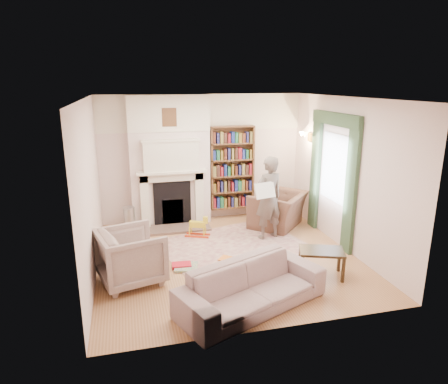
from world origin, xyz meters
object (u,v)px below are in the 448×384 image
object	(u,v)px
armchair_reading	(278,210)
armchair_left	(131,256)
sofa	(252,287)
rocking_horse	(197,227)
bookcase	(232,168)
man_reading	(269,198)
paraffin_heater	(130,220)
coffee_table	(321,263)

from	to	relation	value
armchair_reading	armchair_left	world-z (taller)	armchair_left
sofa	rocking_horse	distance (m)	2.78
bookcase	armchair_left	bearing A→B (deg)	-131.45
armchair_left	man_reading	size ratio (longest dim) A/B	0.56
bookcase	rocking_horse	distance (m)	1.72
armchair_reading	paraffin_heater	xyz separation A→B (m)	(-3.14, 0.39, -0.10)
bookcase	coffee_table	xyz separation A→B (m)	(0.64, -3.18, -0.95)
bookcase	sofa	distance (m)	3.97
armchair_reading	rocking_horse	xyz separation A→B (m)	(-1.81, -0.20, -0.15)
armchair_reading	man_reading	distance (m)	0.88
armchair_reading	paraffin_heater	bearing A→B (deg)	-53.42
coffee_table	paraffin_heater	distance (m)	4.04
sofa	armchair_reading	bearing A→B (deg)	39.74
coffee_table	rocking_horse	size ratio (longest dim) A/B	1.41
man_reading	bookcase	bearing A→B (deg)	-91.64
man_reading	rocking_horse	distance (m)	1.55
bookcase	coffee_table	bearing A→B (deg)	-78.58
bookcase	sofa	xyz separation A→B (m)	(-0.73, -3.80, -0.86)
armchair_reading	sofa	bearing A→B (deg)	16.14
coffee_table	rocking_horse	world-z (taller)	coffee_table
armchair_reading	rocking_horse	distance (m)	1.83
armchair_left	coffee_table	size ratio (longest dim) A/B	1.35
bookcase	paraffin_heater	bearing A→B (deg)	-169.24
armchair_left	sofa	world-z (taller)	armchair_left
man_reading	coffee_table	size ratio (longest dim) A/B	2.39
bookcase	armchair_reading	world-z (taller)	bookcase
armchair_left	rocking_horse	world-z (taller)	armchair_left
armchair_left	man_reading	world-z (taller)	man_reading
bookcase	armchair_left	distance (m)	3.60
paraffin_heater	coffee_table	bearing A→B (deg)	-42.71
rocking_horse	armchair_left	bearing A→B (deg)	-106.62
man_reading	rocking_horse	bearing A→B (deg)	-32.29
bookcase	coffee_table	distance (m)	3.38
man_reading	paraffin_heater	bearing A→B (deg)	-36.13
coffee_table	armchair_left	bearing A→B (deg)	-170.00
armchair_left	paraffin_heater	xyz separation A→B (m)	(0.01, 2.20, -0.16)
armchair_reading	coffee_table	distance (m)	2.36
armchair_reading	man_reading	world-z (taller)	man_reading
bookcase	rocking_horse	bearing A→B (deg)	-134.03
armchair_reading	coffee_table	size ratio (longest dim) A/B	1.64
sofa	armchair_left	bearing A→B (deg)	121.37
armchair_left	bookcase	bearing A→B (deg)	-56.91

